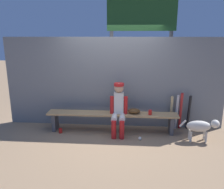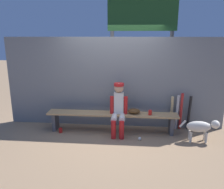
# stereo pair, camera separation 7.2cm
# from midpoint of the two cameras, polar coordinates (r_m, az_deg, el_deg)

# --- Properties ---
(ground_plane) EXTENTS (30.00, 30.00, 0.00)m
(ground_plane) POSITION_cam_midpoint_polar(r_m,az_deg,el_deg) (5.58, 0.38, -9.11)
(ground_plane) COLOR #937556
(chainlink_fence) EXTENTS (5.37, 0.03, 2.20)m
(chainlink_fence) POSITION_cam_midpoint_polar(r_m,az_deg,el_deg) (5.64, 0.75, 2.88)
(chainlink_fence) COLOR slate
(chainlink_fence) RESTS_ON ground_plane
(dugout_bench) EXTENTS (3.06, 0.36, 0.46)m
(dugout_bench) POSITION_cam_midpoint_polar(r_m,az_deg,el_deg) (5.44, 0.38, -5.52)
(dugout_bench) COLOR tan
(dugout_bench) RESTS_ON ground_plane
(player_seated) EXTENTS (0.41, 0.55, 1.18)m
(player_seated) POSITION_cam_midpoint_polar(r_m,az_deg,el_deg) (5.24, 2.01, -3.18)
(player_seated) COLOR silver
(player_seated) RESTS_ON ground_plane
(baseball_glove) EXTENTS (0.28, 0.20, 0.12)m
(baseball_glove) POSITION_cam_midpoint_polar(r_m,az_deg,el_deg) (5.38, 5.87, -4.15)
(baseball_glove) COLOR #593819
(baseball_glove) RESTS_ON dugout_bench
(bat_wood_natural) EXTENTS (0.09, 0.15, 0.83)m
(bat_wood_natural) POSITION_cam_midpoint_polar(r_m,az_deg,el_deg) (5.79, 14.91, -4.35)
(bat_wood_natural) COLOR tan
(bat_wood_natural) RESTS_ON ground_plane
(bat_aluminum_silver) EXTENTS (0.09, 0.15, 0.86)m
(bat_aluminum_silver) POSITION_cam_midpoint_polar(r_m,az_deg,el_deg) (5.77, 16.15, -4.31)
(bat_aluminum_silver) COLOR #B7B7BC
(bat_aluminum_silver) RESTS_ON ground_plane
(bat_aluminum_red) EXTENTS (0.08, 0.20, 0.93)m
(bat_aluminum_red) POSITION_cam_midpoint_polar(r_m,az_deg,el_deg) (5.77, 17.08, -4.03)
(bat_aluminum_red) COLOR #B22323
(bat_aluminum_red) RESTS_ON ground_plane
(bat_aluminum_black) EXTENTS (0.09, 0.15, 0.85)m
(bat_aluminum_black) POSITION_cam_midpoint_polar(r_m,az_deg,el_deg) (5.86, 18.92, -4.31)
(bat_aluminum_black) COLOR black
(bat_aluminum_black) RESTS_ON ground_plane
(baseball) EXTENTS (0.07, 0.07, 0.07)m
(baseball) POSITION_cam_midpoint_polar(r_m,az_deg,el_deg) (5.17, 7.27, -10.80)
(baseball) COLOR white
(baseball) RESTS_ON ground_plane
(cup_on_ground) EXTENTS (0.08, 0.08, 0.11)m
(cup_on_ground) POSITION_cam_midpoint_polar(r_m,az_deg,el_deg) (5.62, -12.26, -8.68)
(cup_on_ground) COLOR red
(cup_on_ground) RESTS_ON ground_plane
(cup_on_bench) EXTENTS (0.08, 0.08, 0.11)m
(cup_on_bench) POSITION_cam_midpoint_polar(r_m,az_deg,el_deg) (5.35, 9.82, -4.44)
(cup_on_bench) COLOR red
(cup_on_bench) RESTS_ON dugout_bench
(scoreboard) EXTENTS (2.09, 0.27, 3.53)m
(scoreboard) POSITION_cam_midpoint_polar(r_m,az_deg,el_deg) (6.37, 8.32, 16.35)
(scoreboard) COLOR #3F3F42
(scoreboard) RESTS_ON ground_plane
(dog) EXTENTS (0.84, 0.20, 0.49)m
(dog) POSITION_cam_midpoint_polar(r_m,az_deg,el_deg) (5.33, 21.65, -7.47)
(dog) COLOR beige
(dog) RESTS_ON ground_plane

